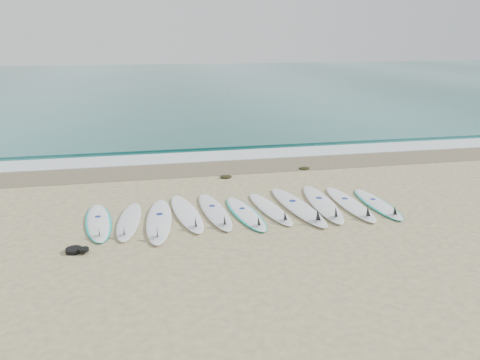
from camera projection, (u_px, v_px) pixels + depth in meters
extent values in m
plane|color=tan|center=(244.00, 213.00, 11.17)|extent=(120.00, 120.00, 0.00)
cube|color=#256A66|center=(167.00, 83.00, 41.56)|extent=(120.00, 55.00, 0.03)
cube|color=#6D6148|center=(218.00, 168.00, 15.01)|extent=(120.00, 1.80, 0.01)
cube|color=silver|center=(211.00, 157.00, 16.31)|extent=(120.00, 1.40, 0.04)
cube|color=#256A66|center=(206.00, 146.00, 17.70)|extent=(120.00, 1.00, 0.10)
ellipsoid|color=white|center=(98.00, 222.00, 10.56)|extent=(0.76, 2.42, 0.08)
ellipsoid|color=#13BFBB|center=(98.00, 222.00, 10.56)|extent=(0.84, 2.45, 0.05)
cone|color=black|center=(99.00, 231.00, 9.73)|extent=(0.23, 0.27, 0.25)
cylinder|color=navy|center=(98.00, 217.00, 10.76)|extent=(0.15, 0.15, 0.01)
ellipsoid|color=white|center=(129.00, 220.00, 10.63)|extent=(0.71, 2.41, 0.08)
cone|color=black|center=(124.00, 230.00, 9.77)|extent=(0.22, 0.27, 0.25)
ellipsoid|color=white|center=(159.00, 220.00, 10.64)|extent=(0.76, 2.78, 0.09)
cone|color=black|center=(157.00, 231.00, 9.64)|extent=(0.25, 0.31, 0.29)
cylinder|color=navy|center=(159.00, 214.00, 10.88)|extent=(0.17, 0.17, 0.01)
ellipsoid|color=white|center=(186.00, 213.00, 11.08)|extent=(0.85, 2.65, 0.08)
cone|color=black|center=(196.00, 221.00, 10.17)|extent=(0.25, 0.30, 0.28)
ellipsoid|color=white|center=(214.00, 211.00, 11.20)|extent=(0.76, 2.63, 0.08)
cone|color=black|center=(224.00, 219.00, 10.29)|extent=(0.24, 0.29, 0.28)
cylinder|color=navy|center=(212.00, 206.00, 11.41)|extent=(0.16, 0.16, 0.01)
ellipsoid|color=white|center=(245.00, 213.00, 11.07)|extent=(0.79, 2.40, 0.08)
ellipsoid|color=#13BFBB|center=(245.00, 213.00, 11.08)|extent=(0.88, 2.43, 0.05)
cone|color=black|center=(259.00, 221.00, 10.26)|extent=(0.23, 0.28, 0.25)
cylinder|color=navy|center=(242.00, 208.00, 11.27)|extent=(0.15, 0.15, 0.01)
ellipsoid|color=white|center=(270.00, 209.00, 11.37)|extent=(0.84, 2.42, 0.08)
cone|color=black|center=(285.00, 216.00, 10.55)|extent=(0.24, 0.28, 0.25)
ellipsoid|color=white|center=(297.00, 206.00, 11.49)|extent=(0.95, 2.96, 0.09)
cone|color=black|center=(318.00, 215.00, 10.48)|extent=(0.28, 0.34, 0.31)
cylinder|color=navy|center=(292.00, 201.00, 11.73)|extent=(0.19, 0.19, 0.01)
ellipsoid|color=white|center=(322.00, 203.00, 11.71)|extent=(0.78, 2.85, 0.09)
cone|color=black|center=(336.00, 212.00, 10.68)|extent=(0.26, 0.32, 0.30)
cylinder|color=navy|center=(319.00, 198.00, 11.95)|extent=(0.17, 0.17, 0.01)
ellipsoid|color=white|center=(349.00, 203.00, 11.70)|extent=(0.59, 2.66, 0.09)
cone|color=black|center=(368.00, 211.00, 10.75)|extent=(0.23, 0.29, 0.28)
cylinder|color=navy|center=(345.00, 198.00, 11.92)|extent=(0.16, 0.16, 0.01)
ellipsoid|color=white|center=(377.00, 203.00, 11.71)|extent=(0.49, 2.33, 0.08)
ellipsoid|color=#13BFBB|center=(377.00, 204.00, 11.71)|extent=(0.57, 2.35, 0.05)
cone|color=black|center=(395.00, 210.00, 10.87)|extent=(0.20, 0.25, 0.25)
cylinder|color=navy|center=(373.00, 199.00, 11.91)|extent=(0.13, 0.13, 0.01)
ellipsoid|color=black|center=(226.00, 177.00, 13.95)|extent=(0.37, 0.28, 0.07)
ellipsoid|color=black|center=(304.00, 168.00, 14.83)|extent=(0.36, 0.28, 0.07)
cylinder|color=black|center=(74.00, 250.00, 9.17)|extent=(0.32, 0.32, 0.08)
cylinder|color=black|center=(84.00, 250.00, 9.10)|extent=(0.20, 0.20, 0.06)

